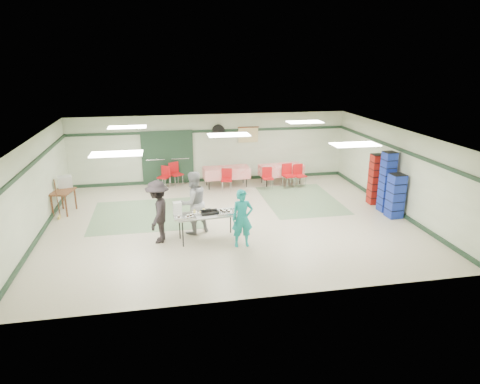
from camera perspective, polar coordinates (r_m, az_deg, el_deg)
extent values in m
plane|color=#BFB49A|center=(13.30, -1.42, -3.82)|extent=(11.00, 11.00, 0.00)
plane|color=silver|center=(12.56, -1.51, 7.71)|extent=(11.00, 11.00, 0.00)
plane|color=beige|center=(17.20, -3.88, 5.84)|extent=(11.00, 0.00, 11.00)
plane|color=beige|center=(8.71, 3.32, -6.26)|extent=(11.00, 0.00, 11.00)
plane|color=beige|center=(13.20, -25.74, 0.40)|extent=(0.00, 9.00, 9.00)
plane|color=beige|center=(14.74, 20.17, 2.76)|extent=(0.00, 9.00, 9.00)
cube|color=#1B3221|center=(17.04, -3.91, 8.13)|extent=(11.00, 0.06, 0.10)
cube|color=#1B3221|center=(17.48, -3.78, 1.68)|extent=(11.00, 0.06, 0.12)
cube|color=#1B3221|center=(13.02, -26.02, 3.34)|extent=(0.06, 9.00, 0.10)
cube|color=#1B3221|center=(13.60, -24.90, -4.79)|extent=(0.06, 9.00, 0.12)
cube|color=#1B3221|center=(14.57, 20.36, 5.41)|extent=(0.06, 9.00, 0.10)
cube|color=#1B3221|center=(15.09, 19.56, -1.98)|extent=(0.06, 9.00, 0.12)
cube|color=gray|center=(14.10, -12.17, -2.94)|extent=(3.50, 3.00, 0.01)
cube|color=gray|center=(15.32, 8.06, -1.03)|extent=(2.50, 3.50, 0.01)
cube|color=gray|center=(17.09, -11.19, 4.44)|extent=(0.90, 0.06, 2.10)
cube|color=gray|center=(17.11, -8.01, 4.62)|extent=(0.90, 0.06, 2.10)
cube|color=#1B3221|center=(17.07, -9.61, 4.51)|extent=(2.00, 0.03, 2.15)
cylinder|color=black|center=(17.05, -2.89, 8.15)|extent=(0.50, 0.10, 0.50)
cube|color=beige|center=(17.28, 1.10, 7.63)|extent=(0.80, 0.02, 0.60)
cube|color=#9C9C98|center=(11.73, -4.38, -3.01)|extent=(1.76, 0.86, 0.04)
cylinder|color=black|center=(11.50, -7.62, -5.60)|extent=(0.04, 0.04, 0.72)
cylinder|color=black|center=(11.79, -0.56, -4.84)|extent=(0.04, 0.04, 0.72)
cylinder|color=black|center=(12.01, -8.05, -4.59)|extent=(0.04, 0.04, 0.72)
cylinder|color=black|center=(12.28, -1.27, -3.90)|extent=(0.04, 0.04, 0.72)
cube|color=silver|center=(11.76, -1.80, -2.75)|extent=(0.65, 0.52, 0.02)
cube|color=silver|center=(11.81, -5.08, -2.73)|extent=(0.60, 0.48, 0.02)
cube|color=silver|center=(11.52, -7.39, -3.34)|extent=(0.61, 0.48, 0.02)
cube|color=black|center=(11.72, -4.08, -2.71)|extent=(0.50, 0.35, 0.08)
cube|color=white|center=(11.69, -8.35, -2.19)|extent=(0.24, 0.23, 0.36)
imported|color=teal|center=(11.31, 0.31, -3.54)|extent=(0.57, 0.38, 1.57)
imported|color=#96969B|center=(12.18, -6.27, -1.43)|extent=(1.09, 0.99, 1.82)
imported|color=black|center=(11.76, -10.88, -2.60)|extent=(0.85, 1.22, 1.73)
cube|color=red|center=(17.01, 5.52, 3.56)|extent=(1.76, 0.91, 0.05)
cube|color=red|center=(17.06, 5.51, 2.94)|extent=(1.76, 0.93, 0.40)
cylinder|color=black|center=(16.61, 3.59, 1.90)|extent=(0.04, 0.04, 0.72)
cylinder|color=black|center=(17.13, 8.03, 2.25)|extent=(0.04, 0.04, 0.72)
cylinder|color=black|center=(17.12, 2.95, 2.39)|extent=(0.04, 0.04, 0.72)
cylinder|color=black|center=(17.63, 7.27, 2.73)|extent=(0.04, 0.04, 0.72)
cube|color=red|center=(16.55, -1.83, 3.23)|extent=(1.78, 0.82, 0.05)
cube|color=red|center=(16.60, -1.82, 2.60)|extent=(1.78, 0.84, 0.40)
cylinder|color=black|center=(16.26, -4.16, 1.53)|extent=(0.04, 0.04, 0.72)
cylinder|color=black|center=(16.52, 0.87, 1.85)|extent=(0.04, 0.04, 0.72)
cylinder|color=black|center=(16.81, -4.46, 2.08)|extent=(0.04, 0.04, 0.72)
cylinder|color=black|center=(17.07, 0.41, 2.37)|extent=(0.04, 0.04, 0.72)
cube|color=#AE120D|center=(16.52, 6.56, 2.13)|extent=(0.52, 0.52, 0.04)
cube|color=#AE120D|center=(16.62, 6.25, 3.09)|extent=(0.43, 0.14, 0.43)
cylinder|color=silver|center=(16.36, 6.30, 1.09)|extent=(0.02, 0.02, 0.45)
cylinder|color=silver|center=(16.53, 7.34, 1.22)|extent=(0.02, 0.02, 0.45)
cylinder|color=silver|center=(16.65, 5.72, 1.40)|extent=(0.02, 0.02, 0.45)
cylinder|color=silver|center=(16.81, 6.74, 1.53)|extent=(0.02, 0.02, 0.45)
cube|color=#AE120D|center=(16.31, 3.74, 1.82)|extent=(0.39, 0.39, 0.04)
cube|color=#AE120D|center=(16.42, 3.63, 2.69)|extent=(0.38, 0.05, 0.38)
cylinder|color=silver|center=(16.20, 3.32, 0.90)|extent=(0.02, 0.02, 0.40)
cylinder|color=silver|center=(16.26, 4.37, 0.95)|extent=(0.02, 0.02, 0.40)
cylinder|color=silver|center=(16.48, 3.09, 1.21)|extent=(0.02, 0.02, 0.40)
cylinder|color=silver|center=(16.55, 4.13, 1.25)|extent=(0.02, 0.02, 0.40)
cube|color=#AE120D|center=(16.65, 8.00, 2.13)|extent=(0.50, 0.50, 0.04)
cube|color=#AE120D|center=(16.75, 7.70, 3.04)|extent=(0.41, 0.14, 0.41)
cylinder|color=silver|center=(16.50, 7.78, 1.14)|extent=(0.02, 0.02, 0.43)
cylinder|color=silver|center=(16.67, 8.74, 1.27)|extent=(0.02, 0.02, 0.43)
cylinder|color=silver|center=(16.77, 7.19, 1.44)|extent=(0.02, 0.02, 0.43)
cylinder|color=silver|center=(16.94, 8.14, 1.56)|extent=(0.02, 0.02, 0.43)
cube|color=#AE120D|center=(16.00, -1.79, 1.58)|extent=(0.46, 0.46, 0.04)
cube|color=#AE120D|center=(16.11, -1.77, 2.50)|extent=(0.40, 0.12, 0.40)
cylinder|color=silver|center=(15.92, -2.38, 0.64)|extent=(0.02, 0.02, 0.41)
cylinder|color=silver|center=(15.91, -1.24, 0.64)|extent=(0.02, 0.02, 0.41)
cylinder|color=silver|center=(16.22, -2.32, 0.97)|extent=(0.02, 0.02, 0.41)
cylinder|color=silver|center=(16.21, -1.20, 0.96)|extent=(0.02, 0.02, 0.41)
cube|color=#AE120D|center=(16.81, -8.48, 2.33)|extent=(0.59, 0.59, 0.04)
cube|color=#AE120D|center=(16.91, -8.86, 3.24)|extent=(0.39, 0.25, 0.43)
cylinder|color=silver|center=(16.65, -8.63, 1.29)|extent=(0.02, 0.02, 0.45)
cylinder|color=silver|center=(16.83, -7.64, 1.51)|extent=(0.02, 0.02, 0.45)
cylinder|color=silver|center=(16.94, -9.24, 1.54)|extent=(0.02, 0.02, 0.45)
cylinder|color=silver|center=(17.11, -8.26, 1.75)|extent=(0.02, 0.02, 0.45)
cube|color=#AE120D|center=(16.64, -10.14, 1.94)|extent=(0.55, 0.55, 0.04)
cube|color=#AE120D|center=(16.73, -9.85, 2.80)|extent=(0.35, 0.25, 0.39)
cylinder|color=silver|center=(16.67, -10.85, 1.11)|extent=(0.02, 0.02, 0.41)
cylinder|color=silver|center=(16.50, -9.94, 0.99)|extent=(0.02, 0.02, 0.41)
cylinder|color=silver|center=(16.92, -10.25, 1.40)|extent=(0.02, 0.02, 0.41)
cylinder|color=silver|center=(16.75, -9.36, 1.28)|extent=(0.02, 0.02, 0.41)
cube|color=navy|center=(14.59, 19.01, 1.27)|extent=(0.40, 0.40, 1.98)
cube|color=maroon|center=(15.25, 17.61, 1.62)|extent=(0.39, 0.39, 1.74)
cube|color=navy|center=(14.19, 20.02, -0.50)|extent=(0.45, 0.45, 1.41)
cube|color=brown|center=(14.84, -22.57, 0.04)|extent=(0.75, 0.98, 0.05)
cube|color=brown|center=(14.74, -23.76, -1.74)|extent=(0.05, 0.05, 0.70)
cube|color=brown|center=(14.55, -22.17, -1.79)|extent=(0.05, 0.05, 0.70)
cube|color=brown|center=(15.35, -22.63, -0.85)|extent=(0.05, 0.05, 0.70)
cube|color=brown|center=(15.17, -21.08, -0.89)|extent=(0.05, 0.05, 0.70)
cube|color=#B2B2AD|center=(15.22, -22.33, 1.29)|extent=(0.53, 0.49, 0.35)
cylinder|color=brown|center=(14.44, -23.20, -0.76)|extent=(0.05, 0.21, 1.27)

